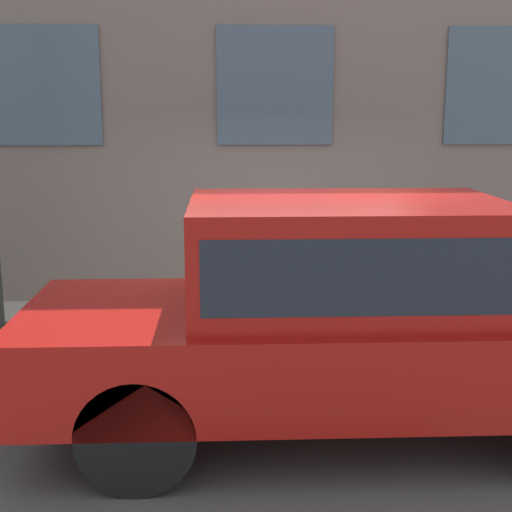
{
  "coord_description": "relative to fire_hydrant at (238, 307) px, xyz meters",
  "views": [
    {
      "loc": [
        -6.5,
        0.62,
        2.57
      ],
      "look_at": [
        0.73,
        0.3,
        1.06
      ],
      "focal_mm": 50.0,
      "sensor_mm": 36.0,
      "label": 1
    }
  ],
  "objects": [
    {
      "name": "sidewalk",
      "position": [
        0.57,
        -0.5,
        -0.47
      ],
      "size": [
        2.42,
        60.0,
        0.15
      ],
      "color": "#A8A093",
      "rests_on": "ground_plane"
    },
    {
      "name": "building_facade",
      "position": [
        1.93,
        -0.5,
        3.04
      ],
      "size": [
        0.33,
        40.0,
        7.15
      ],
      "color": "gray",
      "rests_on": "ground_plane"
    },
    {
      "name": "parked_car_red_near",
      "position": [
        -1.85,
        -0.8,
        0.5
      ],
      "size": [
        1.85,
        4.95,
        1.89
      ],
      "color": "black",
      "rests_on": "ground_plane"
    },
    {
      "name": "person",
      "position": [
        0.19,
        -0.38,
        0.31
      ],
      "size": [
        0.28,
        0.19,
        1.16
      ],
      "rotation": [
        0.0,
        0.0,
        2.72
      ],
      "color": "#232328",
      "rests_on": "sidewalk"
    },
    {
      "name": "fire_hydrant",
      "position": [
        0.0,
        0.0,
        0.0
      ],
      "size": [
        0.34,
        0.45,
        0.77
      ],
      "color": "#2D7260",
      "rests_on": "sidewalk"
    },
    {
      "name": "ground_plane",
      "position": [
        -0.64,
        -0.5,
        -0.54
      ],
      "size": [
        80.0,
        80.0,
        0.0
      ],
      "primitive_type": "plane",
      "color": "#514F4C"
    }
  ]
}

